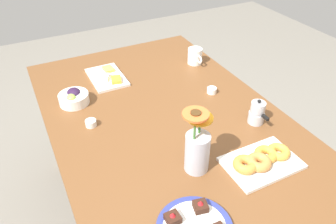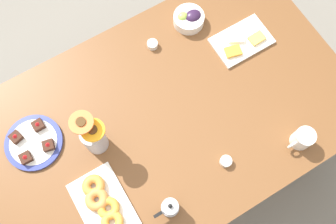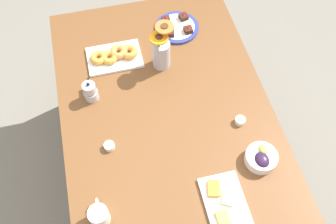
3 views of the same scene
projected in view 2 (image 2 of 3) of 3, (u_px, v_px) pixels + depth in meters
The scene contains 11 objects.
ground_plane at pixel (168, 153), 2.29m from camera, with size 6.00×6.00×0.00m, color slate.
dining_table at pixel (168, 121), 1.67m from camera, with size 1.60×1.00×0.74m.
coffee_mug at pixel (302, 139), 1.51m from camera, with size 0.12×0.08×0.09m.
grape_bowl at pixel (189, 19), 1.71m from camera, with size 0.14×0.14×0.07m.
cheese_platter at pixel (242, 41), 1.70m from camera, with size 0.26×0.17×0.03m.
croissant_platter at pixel (102, 203), 1.45m from camera, with size 0.19×0.28×0.05m.
jam_cup_honey at pixel (226, 161), 1.51m from camera, with size 0.05×0.05×0.03m.
jam_cup_berry at pixel (152, 44), 1.68m from camera, with size 0.05×0.05×0.03m.
dessert_plate at pixel (34, 142), 1.54m from camera, with size 0.24×0.24×0.05m.
flower_vase at pixel (94, 138), 1.46m from camera, with size 0.11×0.12×0.27m.
moka_pot at pixel (170, 207), 1.42m from camera, with size 0.11×0.07×0.12m.
Camera 2 is at (0.26, 0.43, 2.25)m, focal length 40.00 mm.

